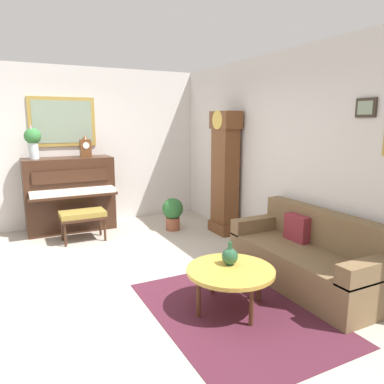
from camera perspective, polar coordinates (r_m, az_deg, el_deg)
name	(u,v)px	position (r m, az deg, el deg)	size (l,w,h in m)	color
ground_plane	(114,279)	(4.75, -12.10, -13.05)	(6.40, 6.00, 0.10)	#B2A899
wall_left	(72,147)	(6.91, -18.23, 6.68)	(0.13, 4.90, 2.80)	silver
wall_back	(273,153)	(5.46, 12.51, 5.87)	(5.30, 0.13, 2.80)	silver
area_rug	(235,312)	(3.85, 6.76, -17.99)	(2.10, 1.50, 0.01)	#4C1E2D
piano	(70,194)	(6.63, -18.47, -0.28)	(0.87, 1.44, 1.26)	#3D2316
piano_bench	(83,216)	(5.99, -16.64, -3.57)	(0.42, 0.70, 0.48)	#3D2316
grandfather_clock	(225,176)	(6.09, 5.11, 2.45)	(0.52, 0.34, 2.03)	brown
couch	(308,258)	(4.50, 17.63, -9.72)	(1.90, 0.80, 0.84)	brown
coffee_table	(231,272)	(3.74, 6.02, -12.20)	(0.88, 0.88, 0.42)	gold
mantel_clock	(85,147)	(6.57, -16.24, 6.75)	(0.13, 0.18, 0.38)	brown
flower_vase	(33,140)	(6.46, -23.53, 7.49)	(0.26, 0.26, 0.58)	silver
green_jug	(230,256)	(3.80, 5.90, -9.91)	(0.17, 0.17, 0.24)	#234C33
potted_plant	(173,212)	(6.34, -3.02, -3.09)	(0.36, 0.36, 0.56)	#935138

